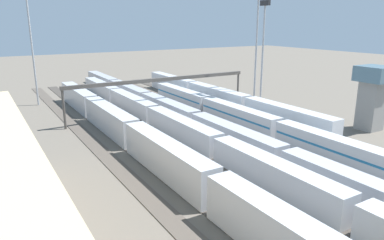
{
  "coord_description": "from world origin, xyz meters",
  "views": [
    {
      "loc": [
        -56.32,
        36.34,
        21.13
      ],
      "look_at": [
        2.05,
        1.14,
        2.5
      ],
      "focal_mm": 33.67,
      "sensor_mm": 36.0,
      "label": 1
    }
  ],
  "objects_px": {
    "train_on_track_1": "(217,98)",
    "light_mast_0": "(263,42)",
    "train_on_track_7": "(133,136)",
    "control_tower": "(373,93)",
    "train_on_track_2": "(238,115)",
    "light_mast_2": "(257,36)",
    "light_mast_1": "(30,31)",
    "train_on_track_5": "(181,128)",
    "signal_gantry": "(162,82)",
    "train_on_track_4": "(193,120)"
  },
  "relations": [
    {
      "from": "light_mast_1",
      "to": "train_on_track_4",
      "type": "bearing_deg",
      "value": -149.78
    },
    {
      "from": "train_on_track_7",
      "to": "light_mast_0",
      "type": "bearing_deg",
      "value": -74.43
    },
    {
      "from": "train_on_track_1",
      "to": "control_tower",
      "type": "distance_m",
      "value": 35.36
    },
    {
      "from": "train_on_track_1",
      "to": "signal_gantry",
      "type": "distance_m",
      "value": 15.88
    },
    {
      "from": "light_mast_2",
      "to": "train_on_track_2",
      "type": "bearing_deg",
      "value": 127.81
    },
    {
      "from": "train_on_track_5",
      "to": "light_mast_0",
      "type": "bearing_deg",
      "value": -71.44
    },
    {
      "from": "train_on_track_1",
      "to": "train_on_track_4",
      "type": "relative_size",
      "value": 0.51
    },
    {
      "from": "light_mast_2",
      "to": "train_on_track_7",
      "type": "bearing_deg",
      "value": 109.41
    },
    {
      "from": "train_on_track_2",
      "to": "light_mast_1",
      "type": "height_order",
      "value": "light_mast_1"
    },
    {
      "from": "train_on_track_2",
      "to": "train_on_track_7",
      "type": "bearing_deg",
      "value": 97.74
    },
    {
      "from": "train_on_track_2",
      "to": "light_mast_2",
      "type": "relative_size",
      "value": 2.54
    },
    {
      "from": "train_on_track_1",
      "to": "light_mast_0",
      "type": "height_order",
      "value": "light_mast_0"
    },
    {
      "from": "train_on_track_1",
      "to": "control_tower",
      "type": "height_order",
      "value": "control_tower"
    },
    {
      "from": "train_on_track_1",
      "to": "light_mast_0",
      "type": "bearing_deg",
      "value": -137.85
    },
    {
      "from": "light_mast_0",
      "to": "train_on_track_7",
      "type": "bearing_deg",
      "value": 105.57
    },
    {
      "from": "light_mast_2",
      "to": "control_tower",
      "type": "bearing_deg",
      "value": -163.54
    },
    {
      "from": "train_on_track_7",
      "to": "signal_gantry",
      "type": "height_order",
      "value": "signal_gantry"
    },
    {
      "from": "train_on_track_5",
      "to": "signal_gantry",
      "type": "xyz_separation_m",
      "value": [
        17.83,
        -5.0,
        5.78
      ]
    },
    {
      "from": "train_on_track_2",
      "to": "control_tower",
      "type": "height_order",
      "value": "control_tower"
    },
    {
      "from": "train_on_track_7",
      "to": "light_mast_1",
      "type": "xyz_separation_m",
      "value": [
        45.34,
        8.27,
        16.19
      ]
    },
    {
      "from": "train_on_track_1",
      "to": "signal_gantry",
      "type": "height_order",
      "value": "signal_gantry"
    },
    {
      "from": "train_on_track_5",
      "to": "signal_gantry",
      "type": "relative_size",
      "value": 2.66
    },
    {
      "from": "train_on_track_2",
      "to": "train_on_track_1",
      "type": "relative_size",
      "value": 1.0
    },
    {
      "from": "train_on_track_1",
      "to": "light_mast_2",
      "type": "height_order",
      "value": "light_mast_2"
    },
    {
      "from": "train_on_track_4",
      "to": "signal_gantry",
      "type": "bearing_deg",
      "value": 0.0
    },
    {
      "from": "train_on_track_5",
      "to": "train_on_track_1",
      "type": "bearing_deg",
      "value": -49.39
    },
    {
      "from": "light_mast_0",
      "to": "control_tower",
      "type": "bearing_deg",
      "value": -160.42
    },
    {
      "from": "train_on_track_1",
      "to": "train_on_track_2",
      "type": "bearing_deg",
      "value": 161.54
    },
    {
      "from": "train_on_track_1",
      "to": "light_mast_2",
      "type": "bearing_deg",
      "value": -123.06
    },
    {
      "from": "train_on_track_2",
      "to": "train_on_track_7",
      "type": "height_order",
      "value": "train_on_track_7"
    },
    {
      "from": "train_on_track_1",
      "to": "light_mast_0",
      "type": "distance_m",
      "value": 17.68
    },
    {
      "from": "train_on_track_7",
      "to": "train_on_track_5",
      "type": "relative_size",
      "value": 0.8
    },
    {
      "from": "light_mast_1",
      "to": "light_mast_2",
      "type": "xyz_separation_m",
      "value": [
        -32.02,
        -46.05,
        -1.0
      ]
    },
    {
      "from": "train_on_track_7",
      "to": "light_mast_0",
      "type": "height_order",
      "value": "light_mast_0"
    },
    {
      "from": "train_on_track_2",
      "to": "light_mast_0",
      "type": "xyz_separation_m",
      "value": [
        6.98,
        -12.24,
        14.59
      ]
    },
    {
      "from": "train_on_track_1",
      "to": "signal_gantry",
      "type": "relative_size",
      "value": 1.59
    },
    {
      "from": "train_on_track_5",
      "to": "signal_gantry",
      "type": "bearing_deg",
      "value": -15.66
    },
    {
      "from": "train_on_track_1",
      "to": "light_mast_2",
      "type": "relative_size",
      "value": 2.54
    },
    {
      "from": "train_on_track_2",
      "to": "train_on_track_7",
      "type": "xyz_separation_m",
      "value": [
        -3.4,
        25.0,
        0.59
      ]
    },
    {
      "from": "light_mast_0",
      "to": "light_mast_2",
      "type": "relative_size",
      "value": 0.92
    },
    {
      "from": "train_on_track_5",
      "to": "control_tower",
      "type": "xyz_separation_m",
      "value": [
        -14.23,
        -35.56,
        5.51
      ]
    },
    {
      "from": "train_on_track_2",
      "to": "train_on_track_1",
      "type": "xyz_separation_m",
      "value": [
        14.98,
        -5.0,
        0.59
      ]
    },
    {
      "from": "train_on_track_5",
      "to": "light_mast_0",
      "type": "distance_m",
      "value": 32.23
    },
    {
      "from": "train_on_track_4",
      "to": "control_tower",
      "type": "xyz_separation_m",
      "value": [
        -18.38,
        -30.56,
        5.46
      ]
    },
    {
      "from": "train_on_track_1",
      "to": "light_mast_1",
      "type": "distance_m",
      "value": 49.53
    },
    {
      "from": "signal_gantry",
      "to": "control_tower",
      "type": "relative_size",
      "value": 3.51
    },
    {
      "from": "train_on_track_7",
      "to": "train_on_track_4",
      "type": "height_order",
      "value": "train_on_track_7"
    },
    {
      "from": "train_on_track_7",
      "to": "control_tower",
      "type": "relative_size",
      "value": 7.45
    },
    {
      "from": "light_mast_2",
      "to": "signal_gantry",
      "type": "xyz_separation_m",
      "value": [
        5.75,
        22.78,
        -10.01
      ]
    },
    {
      "from": "train_on_track_5",
      "to": "light_mast_1",
      "type": "distance_m",
      "value": 50.61
    }
  ]
}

